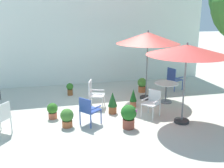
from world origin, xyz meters
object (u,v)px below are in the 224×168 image
at_px(patio_chair_2, 89,109).
at_px(potted_plant_6, 70,88).
at_px(patio_chair_0, 94,93).
at_px(patio_chair_3, 152,101).
at_px(patio_chair_1, 174,78).
at_px(patio_chair_4, 0,117).
at_px(potted_plant_3, 113,102).
at_px(potted_plant_4, 129,115).
at_px(patio_umbrella_0, 148,38).
at_px(potted_plant_1, 142,84).
at_px(potted_plant_0, 133,98).
at_px(potted_plant_2, 52,110).
at_px(patio_umbrella_1, 187,51).
at_px(cafe_table_0, 166,89).
at_px(potted_plant_5, 67,117).

height_order(patio_chair_2, potted_plant_6, patio_chair_2).
xyz_separation_m(patio_chair_0, patio_chair_3, (1.62, -1.16, -0.04)).
bearing_deg(patio_chair_1, patio_chair_4, -156.46).
relative_size(potted_plant_3, potted_plant_4, 1.04).
bearing_deg(patio_umbrella_0, potted_plant_1, 80.26).
bearing_deg(patio_chair_3, patio_umbrella_0, 75.73).
bearing_deg(potted_plant_6, patio_chair_1, -4.07).
xyz_separation_m(potted_plant_0, potted_plant_3, (-0.82, -0.41, 0.04)).
bearing_deg(potted_plant_2, potted_plant_3, -0.50).
relative_size(patio_chair_2, patio_chair_3, 1.00).
distance_m(patio_chair_4, potted_plant_0, 4.20).
bearing_deg(potted_plant_4, patio_umbrella_1, 0.04).
bearing_deg(patio_chair_4, potted_plant_3, 13.93).
bearing_deg(cafe_table_0, potted_plant_4, -137.60).
height_order(patio_chair_3, potted_plant_0, patio_chair_3).
height_order(patio_umbrella_0, patio_chair_3, patio_umbrella_0).
xyz_separation_m(patio_chair_2, potted_plant_4, (1.05, -0.47, -0.11)).
height_order(potted_plant_5, potted_plant_6, potted_plant_5).
bearing_deg(potted_plant_2, potted_plant_5, -60.80).
bearing_deg(patio_chair_3, patio_umbrella_1, -44.78).
distance_m(patio_chair_1, potted_plant_5, 5.24).
bearing_deg(patio_chair_1, potted_plant_6, 175.93).
relative_size(patio_chair_1, patio_chair_2, 1.13).
bearing_deg(potted_plant_6, patio_chair_4, -123.90).
height_order(patio_umbrella_0, patio_umbrella_1, patio_umbrella_0).
bearing_deg(potted_plant_5, patio_chair_1, 29.91).
bearing_deg(potted_plant_5, patio_chair_4, -176.23).
relative_size(patio_chair_3, potted_plant_4, 1.21).
bearing_deg(patio_chair_3, potted_plant_2, 170.32).
height_order(patio_umbrella_0, potted_plant_4, patio_umbrella_0).
bearing_deg(potted_plant_5, potted_plant_4, -16.23).
distance_m(potted_plant_0, potted_plant_2, 2.73).
bearing_deg(potted_plant_6, cafe_table_0, -26.56).
relative_size(cafe_table_0, patio_chair_4, 0.94).
height_order(patio_chair_1, potted_plant_3, patio_chair_1).
xyz_separation_m(potted_plant_0, potted_plant_5, (-2.31, -1.09, -0.05)).
distance_m(patio_chair_0, potted_plant_1, 2.54).
height_order(potted_plant_4, potted_plant_5, potted_plant_4).
distance_m(patio_umbrella_1, potted_plant_4, 2.39).
bearing_deg(patio_chair_2, potted_plant_2, 144.53).
xyz_separation_m(patio_umbrella_1, potted_plant_2, (-3.69, 1.18, -1.86)).
xyz_separation_m(patio_umbrella_0, potted_plant_0, (-0.74, -0.73, -1.91)).
relative_size(patio_chair_3, potted_plant_6, 1.73).
relative_size(patio_umbrella_1, patio_chair_4, 2.65).
xyz_separation_m(cafe_table_0, potted_plant_1, (-0.41, 1.37, -0.19)).
bearing_deg(patio_chair_2, potted_plant_1, 45.96).
bearing_deg(potted_plant_4, potted_plant_5, 163.77).
xyz_separation_m(cafe_table_0, potted_plant_4, (-1.92, -1.76, -0.12)).
bearing_deg(patio_umbrella_1, potted_plant_1, 92.11).
bearing_deg(potted_plant_5, potted_plant_2, 119.20).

